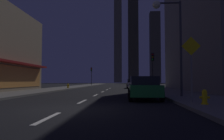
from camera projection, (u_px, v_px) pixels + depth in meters
The scene contains 16 objects.
ground_plane at pixel (113, 87), 40.36m from camera, with size 78.00×136.00×0.10m, color black.
sidewalk_right at pixel (149, 87), 39.91m from camera, with size 4.00×76.00×0.15m, color #605E59.
sidewalk_left at pixel (78, 86), 40.82m from camera, with size 4.00×76.00×0.15m, color #605E59.
lane_marking_center at pixel (100, 93), 19.43m from camera, with size 0.16×28.20×0.01m.
skyscraper_distant_tall at pixel (118, 34), 149.59m from camera, with size 5.38×7.19×70.21m, color #5D5845.
skyscraper_distant_mid at pixel (133, 35), 166.98m from camera, with size 8.29×5.49×76.25m, color #343127.
skyscraper_distant_short at pixel (155, 47), 122.45m from camera, with size 5.98×5.35×42.12m, color #413E31.
skyscraper_distant_slender at pixel (178, 31), 143.16m from camera, with size 8.25×7.50×71.76m, color #39362B.
car_parked_near at pixel (144, 88), 12.97m from camera, with size 1.98×4.24×1.45m.
car_parked_far at pixel (133, 84), 33.12m from camera, with size 1.98×4.24×1.45m.
fire_hydrant_yellow_near at pixel (205, 97), 9.02m from camera, with size 0.42×0.30×0.65m.
fire_hydrant_far_left at pixel (68, 86), 29.91m from camera, with size 0.42×0.30×0.65m.
traffic_light_near_right at pixel (153, 63), 23.25m from camera, with size 0.32×0.48×4.20m.
traffic_light_far_left at pixel (91, 72), 48.10m from camera, with size 0.32×0.48×4.20m.
street_lamp_right at pixel (168, 24), 14.13m from camera, with size 1.96×0.56×6.58m.
pedestrian_crossing_sign at pixel (191, 63), 9.88m from camera, with size 0.91×0.08×3.15m.
Camera 1 is at (2.44, -8.40, 1.18)m, focal length 33.08 mm.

